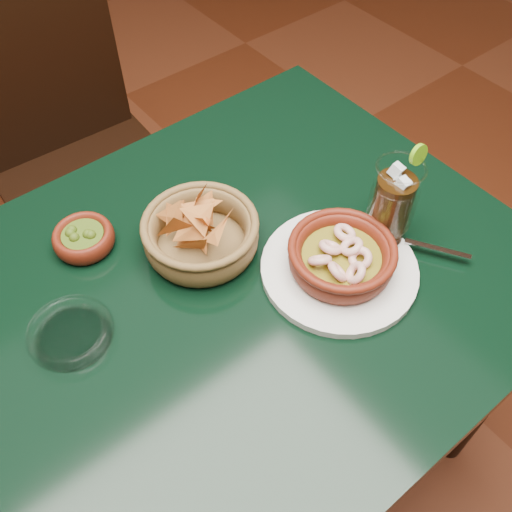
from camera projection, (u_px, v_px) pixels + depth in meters
ground at (209, 474)px, 1.47m from camera, size 7.00×7.00×0.00m
dining_table at (184, 348)px, 0.96m from camera, size 1.20×0.80×0.75m
dining_chair at (80, 158)px, 1.48m from camera, size 0.44×0.44×0.92m
shrimp_plate at (341, 260)px, 0.92m from camera, size 0.31×0.26×0.08m
chip_basket at (200, 233)px, 0.94m from camera, size 0.23×0.23×0.14m
guacamole_ramekin at (84, 238)px, 0.96m from camera, size 0.12×0.12×0.04m
cola_drink at (392, 205)px, 0.93m from camera, size 0.16×0.16×0.18m
glass_ashtray at (71, 333)px, 0.85m from camera, size 0.14×0.14×0.03m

